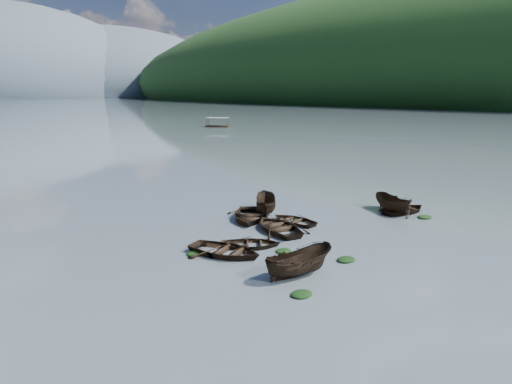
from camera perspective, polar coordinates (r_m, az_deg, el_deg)
ground_plane at (r=28.59m, az=15.26°, el=-8.01°), size 2400.00×2400.00×0.00m
right_hill_far at (r=536.47m, az=25.98°, el=10.19°), size 520.00×1200.00×190.00m
haze_mtn_c at (r=929.85m, az=-28.89°, el=10.35°), size 520.00×520.00×260.00m
haze_mtn_d at (r=977.39m, az=-18.29°, el=11.28°), size 520.00×520.00×220.00m
rowboat_0 at (r=28.21m, az=-3.89°, el=-7.86°), size 5.03×5.74×0.99m
rowboat_1 at (r=32.84m, az=2.82°, el=-4.89°), size 4.40×5.46×1.00m
rowboat_2 at (r=25.37m, az=5.34°, el=-10.28°), size 4.54×2.01×1.71m
rowboat_3 at (r=34.92m, az=4.70°, el=-3.85°), size 3.21×4.17×0.80m
rowboat_4 at (r=39.67m, az=18.06°, el=-2.44°), size 4.73×3.64×0.91m
rowboat_5 at (r=39.59m, az=16.71°, el=-2.38°), size 3.05×4.63×1.67m
rowboat_6 at (r=29.53m, az=-0.62°, el=-6.88°), size 4.73×4.50×0.80m
rowboat_7 at (r=35.63m, az=-0.98°, el=-3.47°), size 5.91×6.15×1.04m
rowboat_8 at (r=37.59m, az=1.19°, el=-2.63°), size 4.02×4.48×1.70m
weed_clump_0 at (r=23.04m, az=5.70°, el=-12.73°), size 1.15×0.94×0.25m
weed_clump_1 at (r=28.74m, az=3.44°, el=-7.46°), size 1.07×0.86×0.24m
weed_clump_2 at (r=27.77m, az=11.20°, el=-8.42°), size 1.20×0.96×0.26m
weed_clump_3 at (r=35.52m, az=5.35°, el=-3.58°), size 0.89×0.75×0.20m
weed_clump_4 at (r=38.50m, az=20.34°, el=-3.05°), size 1.25×0.99×0.26m
weed_clump_5 at (r=28.49m, az=-7.53°, el=-7.73°), size 1.18×0.96×0.25m
weed_clump_6 at (r=35.56m, az=0.73°, el=-3.51°), size 0.83×0.70×0.17m
weed_clump_7 at (r=41.82m, az=16.58°, el=-1.59°), size 1.24×0.99×0.27m
pontoon_right at (r=129.80m, az=-4.83°, el=8.10°), size 6.37×6.81×2.53m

